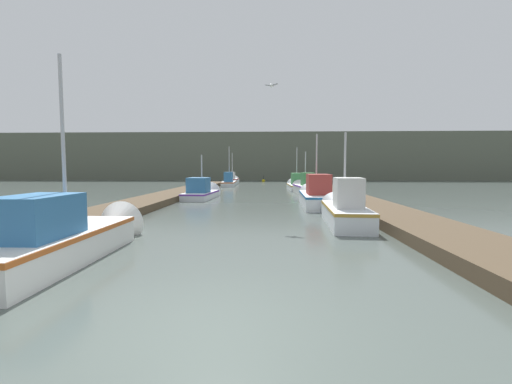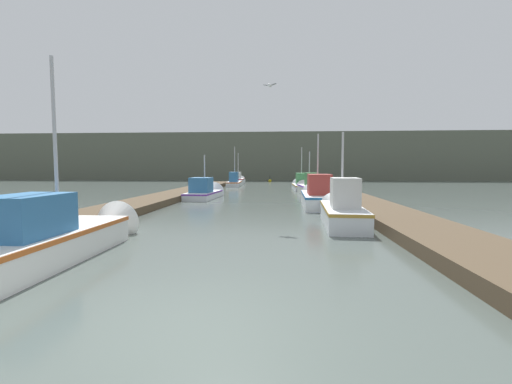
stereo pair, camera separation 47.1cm
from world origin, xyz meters
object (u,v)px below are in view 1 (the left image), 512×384
fishing_boat_0 (69,236)px  fishing_boat_6 (229,182)px  fishing_boat_5 (296,184)px  mooring_piling_0 (201,186)px  fishing_boat_7 (232,180)px  fishing_boat_3 (202,192)px  fishing_boat_2 (316,195)px  fishing_boat_4 (305,187)px  channel_buoy (263,181)px  mooring_piling_1 (349,202)px  seagull_lead (271,85)px  fishing_boat_1 (343,209)px

fishing_boat_0 → fishing_boat_6: size_ratio=1.01×
fishing_boat_5 → mooring_piling_0: (-8.16, -4.00, 0.03)m
fishing_boat_6 → fishing_boat_7: size_ratio=1.24×
mooring_piling_0 → fishing_boat_3: bearing=-77.4°
fishing_boat_2 → fishing_boat_5: (-0.04, 13.17, -0.06)m
fishing_boat_4 → fishing_boat_6: 12.37m
fishing_boat_7 → channel_buoy: (3.70, 6.11, -0.32)m
mooring_piling_1 → seagull_lead: bearing=-162.6°
fishing_boat_4 → mooring_piling_1: size_ratio=5.37×
fishing_boat_0 → fishing_boat_3: (0.07, 15.00, -0.09)m
fishing_boat_4 → mooring_piling_0: (-8.45, 0.75, 0.02)m
fishing_boat_0 → fishing_boat_6: fishing_boat_0 is taller
fishing_boat_7 → mooring_piling_1: fishing_boat_7 is taller
channel_buoy → seagull_lead: bearing=-88.3°
fishing_boat_1 → fishing_boat_5: fishing_boat_5 is taller
fishing_boat_5 → fishing_boat_6: size_ratio=1.08×
fishing_boat_0 → fishing_boat_6: (0.09, 29.72, -0.05)m
fishing_boat_3 → fishing_boat_7: bearing=93.6°
fishing_boat_0 → fishing_boat_1: size_ratio=1.06×
fishing_boat_1 → fishing_boat_3: 12.11m
fishing_boat_4 → channel_buoy: size_ratio=5.60×
channel_buoy → seagull_lead: size_ratio=1.74×
fishing_boat_0 → mooring_piling_1: (8.07, 7.76, -0.00)m
fishing_boat_1 → mooring_piling_0: 17.32m
mooring_piling_1 → fishing_boat_2: bearing=106.2°
mooring_piling_1 → fishing_boat_6: bearing=110.0°
fishing_boat_3 → fishing_boat_6: bearing=93.1°
fishing_boat_2 → fishing_boat_4: 8.43m
fishing_boat_4 → fishing_boat_5: bearing=88.2°
fishing_boat_3 → channel_buoy: bearing=85.2°
fishing_boat_4 → seagull_lead: seagull_lead is taller
mooring_piling_0 → channel_buoy: mooring_piling_0 is taller
fishing_boat_0 → fishing_boat_2: fishing_boat_0 is taller
mooring_piling_0 → mooring_piling_1: (9.21, -12.65, 0.01)m
fishing_boat_2 → fishing_boat_1: bearing=-86.1°
fishing_boat_1 → fishing_boat_2: 5.95m
channel_buoy → fishing_boat_7: bearing=-121.2°
fishing_boat_2 → fishing_boat_4: bearing=89.6°
fishing_boat_1 → mooring_piling_1: size_ratio=5.25×
fishing_boat_6 → fishing_boat_5: bearing=-39.5°
fishing_boat_0 → seagull_lead: seagull_lead is taller
seagull_lead → fishing_boat_6: bearing=121.6°
fishing_boat_5 → mooring_piling_1: fishing_boat_5 is taller
fishing_boat_0 → mooring_piling_0: 20.45m
fishing_boat_4 → channel_buoy: 21.06m
fishing_boat_0 → fishing_boat_2: bearing=57.6°
fishing_boat_7 → fishing_boat_2: bearing=-72.5°
fishing_boat_0 → fishing_boat_7: 34.29m
fishing_boat_3 → fishing_boat_7: (-0.15, 19.29, 0.03)m
fishing_boat_1 → seagull_lead: bearing=156.3°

